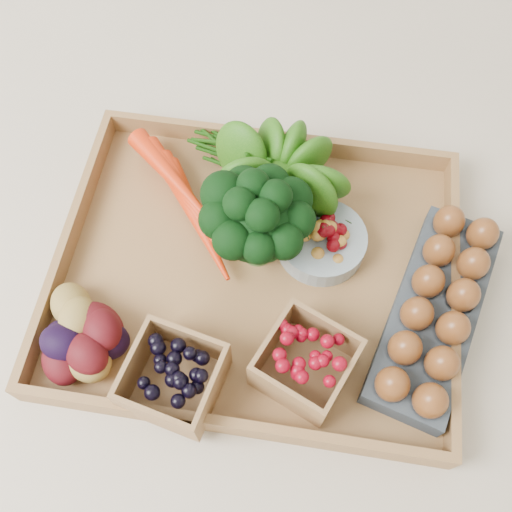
# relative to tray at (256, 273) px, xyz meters

# --- Properties ---
(ground) EXTENTS (4.00, 4.00, 0.00)m
(ground) POSITION_rel_tray_xyz_m (0.00, 0.00, -0.01)
(ground) COLOR beige
(ground) RESTS_ON ground
(tray) EXTENTS (0.55, 0.45, 0.01)m
(tray) POSITION_rel_tray_xyz_m (0.00, 0.00, 0.00)
(tray) COLOR #9A7040
(tray) RESTS_ON ground
(carrots) EXTENTS (0.22, 0.16, 0.05)m
(carrots) POSITION_rel_tray_xyz_m (-0.12, 0.10, 0.03)
(carrots) COLOR red
(carrots) RESTS_ON tray
(lettuce) EXTENTS (0.13, 0.13, 0.13)m
(lettuce) POSITION_rel_tray_xyz_m (0.01, 0.13, 0.07)
(lettuce) COLOR #10480B
(lettuce) RESTS_ON tray
(broccoli) EXTENTS (0.15, 0.15, 0.12)m
(broccoli) POSITION_rel_tray_xyz_m (-0.00, 0.03, 0.07)
(broccoli) COLOR black
(broccoli) RESTS_ON tray
(cherry_bowl) EXTENTS (0.13, 0.13, 0.03)m
(cherry_bowl) POSITION_rel_tray_xyz_m (0.09, 0.05, 0.02)
(cherry_bowl) COLOR #8C9EA5
(cherry_bowl) RESTS_ON tray
(egg_carton) EXTENTS (0.18, 0.32, 0.03)m
(egg_carton) POSITION_rel_tray_xyz_m (0.25, -0.03, 0.02)
(egg_carton) COLOR #384048
(egg_carton) RESTS_ON tray
(potatoes) EXTENTS (0.16, 0.16, 0.09)m
(potatoes) POSITION_rel_tray_xyz_m (-0.20, -0.14, 0.05)
(potatoes) COLOR #3C090E
(potatoes) RESTS_ON tray
(punnet_blackberry) EXTENTS (0.13, 0.13, 0.07)m
(punnet_blackberry) POSITION_rel_tray_xyz_m (-0.07, -0.18, 0.04)
(punnet_blackberry) COLOR black
(punnet_blackberry) RESTS_ON tray
(punnet_raspberry) EXTENTS (0.14, 0.14, 0.07)m
(punnet_raspberry) POSITION_rel_tray_xyz_m (0.08, -0.13, 0.04)
(punnet_raspberry) COLOR maroon
(punnet_raspberry) RESTS_ON tray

